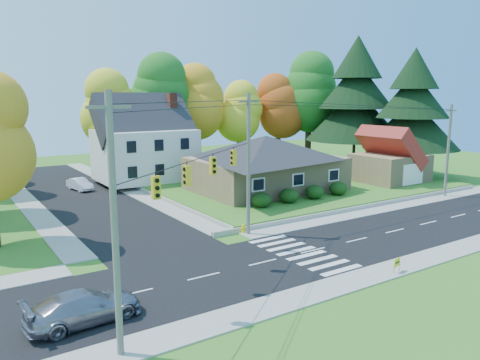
{
  "coord_description": "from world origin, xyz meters",
  "views": [
    {
      "loc": [
        -19.7,
        -21.41,
        9.78
      ],
      "look_at": [
        -0.36,
        8.0,
        3.44
      ],
      "focal_mm": 35.0,
      "sensor_mm": 36.0,
      "label": 1
    }
  ],
  "objects_px": {
    "silver_sedan": "(84,307)",
    "fire_hydrant": "(243,229)",
    "ranch_house": "(266,162)",
    "white_car": "(80,184)"
  },
  "relations": [
    {
      "from": "white_car",
      "to": "fire_hydrant",
      "type": "height_order",
      "value": "white_car"
    },
    {
      "from": "ranch_house",
      "to": "silver_sedan",
      "type": "relative_size",
      "value": 2.93
    },
    {
      "from": "ranch_house",
      "to": "silver_sedan",
      "type": "distance_m",
      "value": 29.13
    },
    {
      "from": "silver_sedan",
      "to": "fire_hydrant",
      "type": "relative_size",
      "value": 7.1
    },
    {
      "from": "silver_sedan",
      "to": "white_car",
      "type": "relative_size",
      "value": 1.31
    },
    {
      "from": "ranch_house",
      "to": "white_car",
      "type": "bearing_deg",
      "value": 141.53
    },
    {
      "from": "ranch_house",
      "to": "fire_hydrant",
      "type": "xyz_separation_m",
      "value": [
        -9.66,
        -10.39,
        -2.93
      ]
    },
    {
      "from": "silver_sedan",
      "to": "white_car",
      "type": "height_order",
      "value": "silver_sedan"
    },
    {
      "from": "fire_hydrant",
      "to": "white_car",
      "type": "bearing_deg",
      "value": 103.99
    },
    {
      "from": "silver_sedan",
      "to": "ranch_house",
      "type": "bearing_deg",
      "value": -56.75
    }
  ]
}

